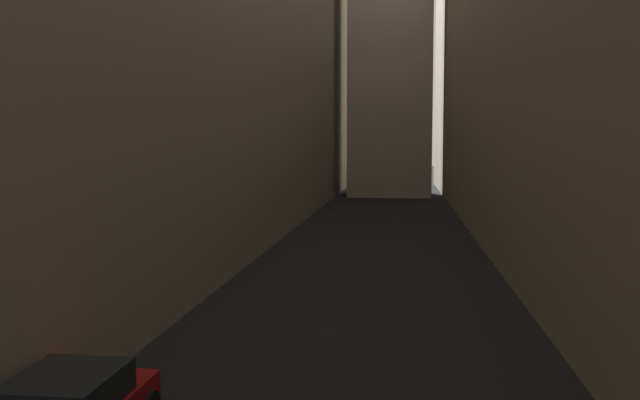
{
  "coord_description": "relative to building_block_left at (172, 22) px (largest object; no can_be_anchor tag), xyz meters",
  "views": [
    {
      "loc": [
        1.37,
        8.29,
        5.48
      ],
      "look_at": [
        0.0,
        19.93,
        4.53
      ],
      "focal_mm": 39.67,
      "sensor_mm": 36.0,
      "label": 1
    }
  ],
  "objects": [
    {
      "name": "ground_plane",
      "position": [
        12.47,
        -2.0,
        -12.73
      ],
      "size": [
        264.0,
        264.0,
        0.0
      ],
      "primitive_type": "plane",
      "color": "black"
    },
    {
      "name": "building_block_right",
      "position": [
        25.13,
        0.0,
        -0.68
      ],
      "size": [
        14.32,
        108.0,
        24.11
      ],
      "primitive_type": "cube",
      "color": "gray",
      "rests_on": "ground"
    },
    {
      "name": "building_block_left",
      "position": [
        0.0,
        0.0,
        0.0
      ],
      "size": [
        13.93,
        108.0,
        25.46
      ],
      "primitive_type": "cube",
      "color": "gray",
      "rests_on": "ground"
    }
  ]
}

